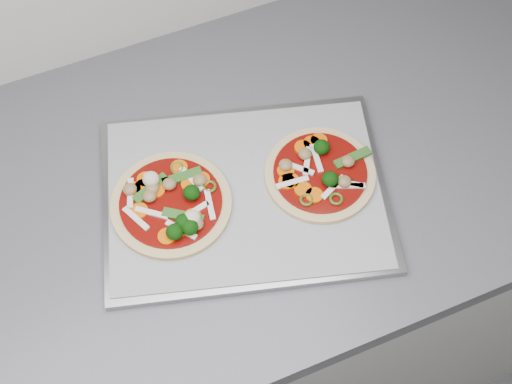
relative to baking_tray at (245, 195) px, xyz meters
name	(u,v)px	position (x,y,z in m)	size (l,w,h in m)	color
base_cabinet	(196,312)	(-0.10, 0.04, -0.48)	(3.60, 0.60, 0.86)	#BCBCBA
countertop	(174,205)	(-0.10, 0.04, -0.03)	(3.60, 0.60, 0.04)	#56555C
baking_tray	(245,195)	(0.00, 0.00, 0.00)	(0.40, 0.30, 0.01)	gray
parchment	(245,192)	(0.00, 0.00, 0.01)	(0.39, 0.28, 0.00)	#99999E
pizza_left	(172,203)	(-0.10, 0.02, 0.02)	(0.17, 0.17, 0.03)	#DFB77F
pizza_right	(320,173)	(0.11, -0.02, 0.02)	(0.20, 0.20, 0.03)	#DFB77F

